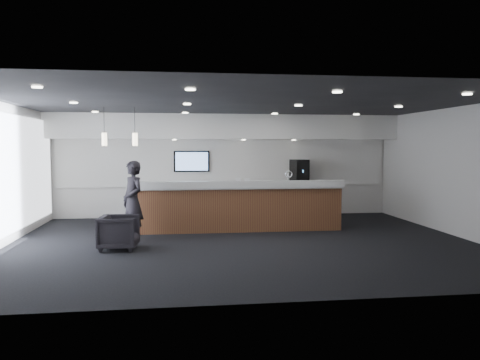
{
  "coord_description": "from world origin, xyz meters",
  "views": [
    {
      "loc": [
        -1.4,
        -9.96,
        2.06
      ],
      "look_at": [
        0.09,
        1.3,
        1.27
      ],
      "focal_mm": 35.0,
      "sensor_mm": 36.0,
      "label": 1
    }
  ],
  "objects": [
    {
      "name": "back_credenza",
      "position": [
        -0.0,
        3.64,
        0.48
      ],
      "size": [
        5.06,
        0.66,
        0.95
      ],
      "color": "gray",
      "rests_on": "ground"
    },
    {
      "name": "right_wall",
      "position": [
        5.0,
        0.0,
        1.5
      ],
      "size": [
        0.02,
        8.0,
        3.0
      ],
      "primitive_type": "cube",
      "color": "silver",
      "rests_on": "ground"
    },
    {
      "name": "pendant_right",
      "position": [
        -3.1,
        0.8,
        2.25
      ],
      "size": [
        0.12,
        0.12,
        0.3
      ],
      "primitive_type": "cylinder",
      "color": "beige",
      "rests_on": "ceiling"
    },
    {
      "name": "cup_1",
      "position": [
        1.59,
        3.56,
        1.0
      ],
      "size": [
        0.16,
        0.16,
        0.1
      ],
      "primitive_type": "imported",
      "rotation": [
        0.0,
        0.0,
        0.65
      ],
      "color": "white",
      "rests_on": "back_credenza"
    },
    {
      "name": "ceiling_can_lights",
      "position": [
        0.0,
        0.0,
        2.97
      ],
      "size": [
        7.0,
        5.0,
        0.02
      ],
      "primitive_type": null,
      "color": "white",
      "rests_on": "ceiling"
    },
    {
      "name": "cup_7",
      "position": [
        0.75,
        3.56,
        1.0
      ],
      "size": [
        0.13,
        0.13,
        0.1
      ],
      "primitive_type": "imported",
      "rotation": [
        0.0,
        0.0,
        4.52
      ],
      "color": "white",
      "rests_on": "back_credenza"
    },
    {
      "name": "cup_2",
      "position": [
        1.45,
        3.56,
        1.0
      ],
      "size": [
        0.14,
        0.14,
        0.1
      ],
      "primitive_type": "imported",
      "rotation": [
        0.0,
        0.0,
        1.29
      ],
      "color": "white",
      "rests_on": "back_credenza"
    },
    {
      "name": "info_sign_left",
      "position": [
        0.33,
        3.51,
        1.06
      ],
      "size": [
        0.16,
        0.04,
        0.22
      ],
      "primitive_type": "cube",
      "rotation": [
        0.0,
        0.0,
        0.13
      ],
      "color": "white",
      "rests_on": "back_credenza"
    },
    {
      "name": "ground",
      "position": [
        0.0,
        0.0,
        0.0
      ],
      "size": [
        10.0,
        10.0,
        0.0
      ],
      "primitive_type": "plane",
      "color": "black",
      "rests_on": "ground"
    },
    {
      "name": "alcove_panel",
      "position": [
        0.0,
        3.97,
        1.6
      ],
      "size": [
        9.8,
        0.06,
        1.4
      ],
      "primitive_type": "cube",
      "color": "silver",
      "rests_on": "back_wall"
    },
    {
      "name": "cup_3",
      "position": [
        1.31,
        3.56,
        1.0
      ],
      "size": [
        0.14,
        0.14,
        0.1
      ],
      "primitive_type": "imported",
      "rotation": [
        0.0,
        0.0,
        1.94
      ],
      "color": "white",
      "rests_on": "back_credenza"
    },
    {
      "name": "cup_4",
      "position": [
        1.17,
        3.56,
        1.0
      ],
      "size": [
        0.15,
        0.15,
        0.1
      ],
      "primitive_type": "imported",
      "rotation": [
        0.0,
        0.0,
        2.58
      ],
      "color": "white",
      "rests_on": "back_credenza"
    },
    {
      "name": "cup_0",
      "position": [
        1.73,
        3.56,
        1.0
      ],
      "size": [
        0.11,
        0.11,
        0.1
      ],
      "primitive_type": "imported",
      "color": "white",
      "rests_on": "back_credenza"
    },
    {
      "name": "back_wall",
      "position": [
        0.0,
        4.0,
        1.5
      ],
      "size": [
        10.0,
        0.02,
        3.0
      ],
      "primitive_type": "cube",
      "color": "silver",
      "rests_on": "ground"
    },
    {
      "name": "coffee_machine",
      "position": [
        2.2,
        3.64,
        1.32
      ],
      "size": [
        0.53,
        0.61,
        0.75
      ],
      "rotation": [
        0.0,
        0.0,
        0.23
      ],
      "color": "black",
      "rests_on": "back_credenza"
    },
    {
      "name": "info_sign_right",
      "position": [
        0.59,
        3.51,
        1.06
      ],
      "size": [
        0.16,
        0.03,
        0.21
      ],
      "primitive_type": "cube",
      "rotation": [
        0.0,
        0.0,
        0.04
      ],
      "color": "white",
      "rests_on": "back_credenza"
    },
    {
      "name": "wall_tv",
      "position": [
        -1.0,
        3.91,
        1.65
      ],
      "size": [
        1.05,
        0.08,
        0.62
      ],
      "color": "black",
      "rests_on": "back_wall"
    },
    {
      "name": "pendant_left",
      "position": [
        -2.4,
        0.8,
        2.25
      ],
      "size": [
        0.12,
        0.12,
        0.3
      ],
      "primitive_type": "cylinder",
      "color": "beige",
      "rests_on": "ceiling"
    },
    {
      "name": "lounge_guest",
      "position": [
        -2.4,
        0.52,
        0.88
      ],
      "size": [
        0.7,
        0.77,
        1.77
      ],
      "primitive_type": "imported",
      "rotation": [
        0.0,
        0.0,
        -1.01
      ],
      "color": "black",
      "rests_on": "ground"
    },
    {
      "name": "armchair",
      "position": [
        -2.6,
        -0.36,
        0.35
      ],
      "size": [
        0.82,
        0.8,
        0.69
      ],
      "primitive_type": "imported",
      "rotation": [
        0.0,
        0.0,
        1.49
      ],
      "color": "black",
      "rests_on": "ground"
    },
    {
      "name": "ceiling",
      "position": [
        0.0,
        0.0,
        3.0
      ],
      "size": [
        10.0,
        8.0,
        0.02
      ],
      "primitive_type": "cube",
      "color": "black",
      "rests_on": "back_wall"
    },
    {
      "name": "cup_6",
      "position": [
        0.89,
        3.56,
        1.0
      ],
      "size": [
        0.16,
        0.16,
        0.1
      ],
      "primitive_type": "imported",
      "rotation": [
        0.0,
        0.0,
        3.87
      ],
      "color": "white",
      "rests_on": "back_credenza"
    },
    {
      "name": "soffit_bulkhead",
      "position": [
        0.0,
        3.55,
        2.65
      ],
      "size": [
        10.0,
        0.9,
        0.7
      ],
      "primitive_type": "cube",
      "color": "silver",
      "rests_on": "back_wall"
    },
    {
      "name": "window_blinds_wall",
      "position": [
        -4.96,
        0.0,
        1.5
      ],
      "size": [
        0.04,
        7.36,
        2.55
      ],
      "primitive_type": "cube",
      "color": "#CFE3F9",
      "rests_on": "left_wall"
    },
    {
      "name": "cup_5",
      "position": [
        1.03,
        3.56,
        1.0
      ],
      "size": [
        0.12,
        0.12,
        0.1
      ],
      "primitive_type": "imported",
      "rotation": [
        0.0,
        0.0,
        3.23
      ],
      "color": "white",
      "rests_on": "back_credenza"
    },
    {
      "name": "service_counter",
      "position": [
        0.07,
        1.48,
        0.58
      ],
      "size": [
        5.19,
        0.91,
        1.49
      ],
      "rotation": [
        0.0,
        0.0,
        -0.01
      ],
      "color": "#582A1D",
      "rests_on": "ground"
    }
  ]
}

